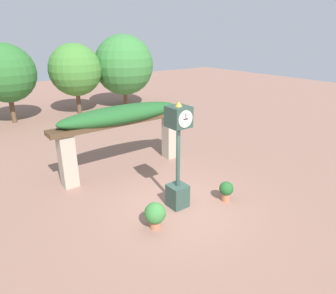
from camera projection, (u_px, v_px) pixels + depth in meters
ground_plane at (176, 204)px, 9.62m from camera, size 60.00×60.00×0.00m
pedestal_clock at (178, 158)px, 8.96m from camera, size 0.60×0.65×3.37m
pergola at (123, 121)px, 11.37m from camera, size 5.62×1.11×2.64m
potted_plant_near_left at (226, 190)px, 9.72m from camera, size 0.46×0.46×0.67m
potted_plant_near_right at (155, 214)px, 8.34m from camera, size 0.61×0.61×0.77m
tree_line at (51, 69)px, 18.78m from camera, size 15.00×4.27×5.33m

